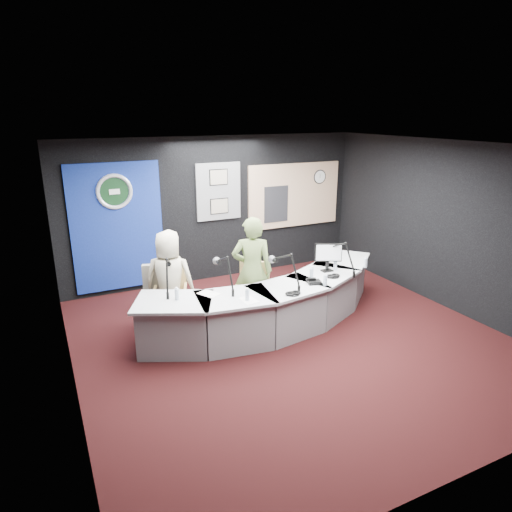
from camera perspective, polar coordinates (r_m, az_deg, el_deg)
name	(u,v)px	position (r m, az deg, el deg)	size (l,w,h in m)	color
ground	(292,339)	(6.90, 4.48, -10.35)	(6.00, 6.00, 0.00)	black
ceiling	(297,146)	(6.11, 5.12, 13.52)	(6.00, 6.00, 0.02)	silver
wall_back	(216,209)	(8.99, -5.02, 5.83)	(6.00, 0.02, 2.80)	black
wall_front	(478,344)	(4.26, 26.03, -9.81)	(6.00, 0.02, 2.80)	black
wall_left	(62,283)	(5.54, -23.07, -3.15)	(0.02, 6.00, 2.80)	black
wall_right	(450,226)	(8.26, 23.04, 3.42)	(0.02, 6.00, 2.80)	black
broadcast_desk	(272,303)	(7.15, 1.97, -5.94)	(4.50, 1.90, 0.75)	#B3B5B7
backdrop_panel	(117,227)	(8.52, -16.93, 3.43)	(1.60, 0.05, 2.30)	navy
agency_seal	(114,192)	(8.36, -17.28, 7.69)	(0.63, 0.63, 0.07)	silver
seal_center	(114,192)	(8.36, -17.29, 7.70)	(0.48, 0.48, 0.01)	black
pinboard	(219,192)	(8.92, -4.70, 8.03)	(0.90, 0.04, 1.10)	slate
framed_photo_upper	(219,177)	(8.85, -4.68, 9.79)	(0.34, 0.02, 0.27)	gray
framed_photo_lower	(219,206)	(8.94, -4.59, 6.23)	(0.34, 0.02, 0.27)	gray
booth_window_frame	(294,195)	(9.69, 4.81, 7.60)	(2.12, 0.06, 1.32)	tan
booth_glow	(295,195)	(9.68, 4.84, 7.59)	(2.00, 0.02, 1.20)	#DEB38C
equipment_rack	(276,204)	(9.47, 2.52, 6.49)	(0.55, 0.02, 0.75)	black
wall_clock	(320,177)	(9.93, 7.98, 9.78)	(0.28, 0.28, 0.01)	white
armchair_left	(171,298)	(7.19, -10.62, -5.19)	(0.54, 0.54, 0.96)	tan
armchair_right	(252,297)	(7.23, -0.47, -5.20)	(0.48, 0.48, 0.85)	tan
draped_jacket	(160,286)	(7.33, -11.97, -3.63)	(0.50, 0.10, 0.70)	gray
person_man	(170,280)	(7.08, -10.76, -2.96)	(0.76, 0.49, 1.55)	beige
person_woman	(252,271)	(7.07, -0.48, -1.91)	(0.63, 0.41, 1.73)	#60743D
computer_monitor	(328,252)	(7.41, 8.97, 0.45)	(0.39, 0.02, 0.27)	black
desk_phone	(314,282)	(6.94, 7.28, -3.25)	(0.19, 0.15, 0.05)	black
headphones_near	(333,276)	(7.25, 9.59, -2.47)	(0.22, 0.22, 0.04)	black
headphones_far	(293,293)	(6.51, 4.64, -4.67)	(0.22, 0.22, 0.04)	black
paper_stack	(209,294)	(6.55, -5.92, -4.69)	(0.20, 0.29, 0.00)	white
notepad	(249,300)	(6.30, -0.92, -5.53)	(0.19, 0.28, 0.00)	white
boom_mic_a	(168,271)	(6.64, -10.91, -1.88)	(0.33, 0.70, 0.60)	black
boom_mic_b	(224,270)	(6.60, -3.98, -1.71)	(0.16, 0.74, 0.60)	black
boom_mic_c	(285,267)	(6.71, 3.66, -1.39)	(0.24, 0.73, 0.60)	black
boom_mic_d	(338,255)	(7.36, 10.19, 0.11)	(0.35, 0.70, 0.60)	black
water_bottles	(286,280)	(6.80, 3.71, -3.00)	(3.28, 0.58, 0.18)	silver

